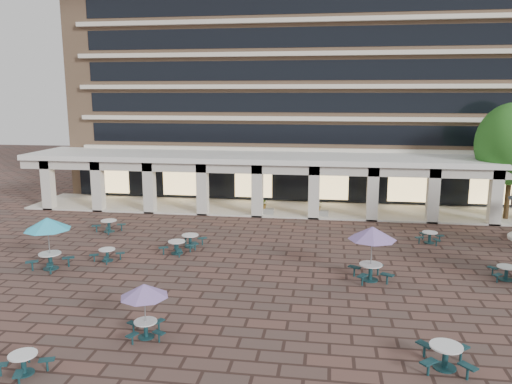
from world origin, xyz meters
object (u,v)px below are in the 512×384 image
planter_right (319,211)px  picnic_table_3 (446,354)px  picnic_table_1 (23,362)px  planter_left (264,208)px

planter_right → picnic_table_3: bearing=-77.2°
picnic_table_1 → picnic_table_3: bearing=33.6°
planter_left → planter_right: size_ratio=1.00×
picnic_table_3 → planter_left: size_ratio=1.29×
picnic_table_3 → planter_right: 21.23m
picnic_table_1 → picnic_table_3: size_ratio=0.99×
picnic_table_3 → planter_right: bearing=106.9°
picnic_table_3 → picnic_table_1: bearing=-166.1°
planter_left → planter_right: (4.15, 0.00, -0.05)m
picnic_table_3 → planter_left: bearing=117.3°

